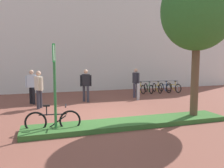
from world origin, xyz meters
The scene contains 12 objects.
ground_plane centered at (0.00, 0.00, 0.00)m, with size 60.00×60.00×0.00m, color brown.
building_facade centered at (0.00, 7.67, 5.00)m, with size 28.00×1.20×10.00m, color silver.
planter_strip centered at (0.39, -1.73, 0.08)m, with size 7.00×1.10×0.16m, color #336028.
tree_sidewalk centered at (2.95, -1.68, 3.95)m, with size 2.62×2.62×5.42m.
parking_sign_post centered at (-2.07, -1.73, 1.74)m, with size 0.11×0.36×2.69m.
bike_at_sign centered at (-2.14, -1.65, 0.35)m, with size 1.67×0.42×0.86m.
bike_rack_cluster centered at (5.06, 4.87, 0.35)m, with size 3.20×1.72×0.83m.
bollard_steel centered at (2.67, 2.66, 0.45)m, with size 0.16×0.16×0.90m, color #ADADB2.
person_casual_tan centered at (-2.56, 2.03, 0.98)m, with size 0.39×0.56×1.72m.
person_shirt_white centered at (-2.90, 3.21, 0.98)m, with size 0.60×0.36×1.72m.
person_suited_dark centered at (-0.21, 2.99, 0.98)m, with size 0.61×0.39×1.72m.
person_suited_navy centered at (2.91, 3.55, 0.98)m, with size 0.42×0.60×1.72m.
Camera 1 is at (-2.44, -8.50, 2.20)m, focal length 35.57 mm.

